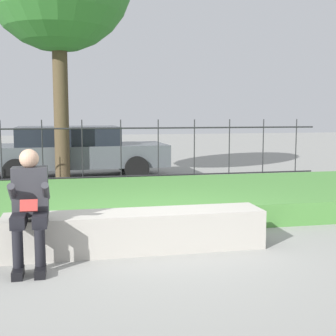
% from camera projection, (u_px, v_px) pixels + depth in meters
% --- Properties ---
extents(ground_plane, '(60.00, 60.00, 0.00)m').
position_uv_depth(ground_plane, '(161.00, 249.00, 5.76)').
color(ground_plane, gray).
extents(stone_bench, '(3.12, 0.58, 0.48)m').
position_uv_depth(stone_bench, '(136.00, 233.00, 5.67)').
color(stone_bench, '#ADA89E').
rests_on(stone_bench, ground_plane).
extents(person_seated_reader, '(0.42, 0.73, 1.27)m').
position_uv_depth(person_seated_reader, '(30.00, 203.00, 5.05)').
color(person_seated_reader, black).
rests_on(person_seated_reader, ground_plane).
extents(grass_berm, '(10.93, 3.32, 0.34)m').
position_uv_depth(grass_berm, '(135.00, 200.00, 8.03)').
color(grass_berm, '#4C893D').
rests_on(grass_berm, ground_plane).
extents(iron_fence, '(8.93, 0.03, 1.52)m').
position_uv_depth(iron_fence, '(121.00, 153.00, 9.99)').
color(iron_fence, '#232326').
rests_on(iron_fence, ground_plane).
extents(car_parked_center, '(4.64, 2.08, 1.31)m').
position_uv_depth(car_parked_center, '(74.00, 150.00, 11.97)').
color(car_parked_center, '#4C5156').
rests_on(car_parked_center, ground_plane).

